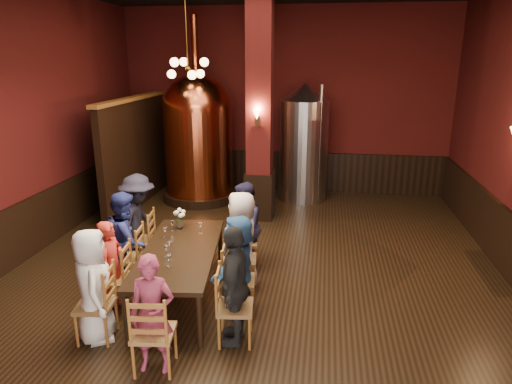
# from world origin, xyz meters

# --- Properties ---
(room) EXTENTS (10.00, 10.02, 4.50)m
(room) POSITION_xyz_m (0.00, 0.00, 2.25)
(room) COLOR black
(room) RESTS_ON ground
(wainscot_back) EXTENTS (7.90, 0.08, 1.00)m
(wainscot_back) POSITION_xyz_m (0.00, 4.96, 0.50)
(wainscot_back) COLOR black
(wainscot_back) RESTS_ON ground
(wainscot_left) EXTENTS (0.08, 9.90, 1.00)m
(wainscot_left) POSITION_xyz_m (-3.96, 0.00, 0.50)
(wainscot_left) COLOR black
(wainscot_left) RESTS_ON ground
(column) EXTENTS (0.58, 0.58, 4.50)m
(column) POSITION_xyz_m (-0.30, 2.80, 2.25)
(column) COLOR #470F0F
(column) RESTS_ON ground
(partition) EXTENTS (0.22, 3.50, 2.40)m
(partition) POSITION_xyz_m (-3.20, 3.20, 1.20)
(partition) COLOR black
(partition) RESTS_ON ground
(pendant_cluster) EXTENTS (0.90, 0.90, 1.70)m
(pendant_cluster) POSITION_xyz_m (-1.80, 2.90, 3.10)
(pendant_cluster) COLOR #A57226
(pendant_cluster) RESTS_ON room
(sconce_column) EXTENTS (0.20, 0.20, 0.36)m
(sconce_column) POSITION_xyz_m (-0.30, 2.50, 2.20)
(sconce_column) COLOR black
(sconce_column) RESTS_ON column
(dining_table) EXTENTS (1.29, 2.50, 0.75)m
(dining_table) POSITION_xyz_m (-0.91, -0.76, 0.69)
(dining_table) COLOR black
(dining_table) RESTS_ON ground
(chair_0) EXTENTS (0.51, 0.51, 0.92)m
(chair_0) POSITION_xyz_m (-1.64, -1.85, 0.46)
(chair_0) COLOR #9A5B27
(chair_0) RESTS_ON ground
(person_0) EXTENTS (0.73, 0.83, 1.43)m
(person_0) POSITION_xyz_m (-1.64, -1.85, 0.72)
(person_0) COLOR white
(person_0) RESTS_ON ground
(chair_1) EXTENTS (0.51, 0.51, 0.92)m
(chair_1) POSITION_xyz_m (-1.72, -1.19, 0.46)
(chair_1) COLOR #9A5B27
(chair_1) RESTS_ON ground
(person_1) EXTENTS (0.34, 0.49, 1.28)m
(person_1) POSITION_xyz_m (-1.72, -1.19, 0.64)
(person_1) COLOR red
(person_1) RESTS_ON ground
(chair_2) EXTENTS (0.51, 0.51, 0.92)m
(chair_2) POSITION_xyz_m (-1.80, -0.53, 0.46)
(chair_2) COLOR #9A5B27
(chair_2) RESTS_ON ground
(person_2) EXTENTS (0.56, 0.79, 1.48)m
(person_2) POSITION_xyz_m (-1.80, -0.53, 0.74)
(person_2) COLOR navy
(person_2) RESTS_ON ground
(chair_3) EXTENTS (0.51, 0.51, 0.92)m
(chair_3) POSITION_xyz_m (-1.88, 0.13, 0.46)
(chair_3) COLOR #9A5B27
(chair_3) RESTS_ON ground
(person_3) EXTENTS (0.64, 1.05, 1.57)m
(person_3) POSITION_xyz_m (-1.88, 0.13, 0.78)
(person_3) COLOR black
(person_3) RESTS_ON ground
(chair_4) EXTENTS (0.51, 0.51, 0.92)m
(chair_4) POSITION_xyz_m (0.05, -1.64, 0.46)
(chair_4) COLOR #9A5B27
(chair_4) RESTS_ON ground
(person_4) EXTENTS (0.39, 0.88, 1.50)m
(person_4) POSITION_xyz_m (0.05, -1.64, 0.75)
(person_4) COLOR black
(person_4) RESTS_ON ground
(chair_5) EXTENTS (0.51, 0.51, 0.92)m
(chair_5) POSITION_xyz_m (-0.03, -0.98, 0.46)
(chair_5) COLOR #9A5B27
(chair_5) RESTS_ON ground
(person_5) EXTENTS (0.49, 1.31, 1.39)m
(person_5) POSITION_xyz_m (-0.03, -0.98, 0.69)
(person_5) COLOR #33629A
(person_5) RESTS_ON ground
(chair_6) EXTENTS (0.51, 0.51, 0.92)m
(chair_6) POSITION_xyz_m (-0.11, -0.32, 0.46)
(chair_6) COLOR #9A5B27
(chair_6) RESTS_ON ground
(person_6) EXTENTS (0.56, 0.78, 1.50)m
(person_6) POSITION_xyz_m (-0.11, -0.32, 0.75)
(person_6) COLOR beige
(person_6) RESTS_ON ground
(chair_7) EXTENTS (0.51, 0.51, 0.92)m
(chair_7) POSITION_xyz_m (-0.19, 0.34, 0.46)
(chair_7) COLOR #9A5B27
(chair_7) RESTS_ON ground
(person_7) EXTENTS (0.41, 0.73, 1.44)m
(person_7) POSITION_xyz_m (-0.19, 0.34, 0.72)
(person_7) COLOR #1C1A34
(person_7) RESTS_ON ground
(chair_8) EXTENTS (0.51, 0.51, 0.92)m
(chair_8) POSITION_xyz_m (-0.72, -2.29, 0.46)
(chair_8) COLOR #9A5B27
(chair_8) RESTS_ON ground
(person_8) EXTENTS (0.53, 0.37, 1.36)m
(person_8) POSITION_xyz_m (-0.72, -2.29, 0.68)
(person_8) COLOR #8D2F48
(person_8) RESTS_ON ground
(copper_kettle) EXTENTS (1.78, 1.78, 4.20)m
(copper_kettle) POSITION_xyz_m (-1.91, 3.88, 1.53)
(copper_kettle) COLOR black
(copper_kettle) RESTS_ON ground
(steel_vessel) EXTENTS (1.23, 1.23, 2.75)m
(steel_vessel) POSITION_xyz_m (0.54, 4.27, 1.37)
(steel_vessel) COLOR #B2B2B7
(steel_vessel) RESTS_ON ground
(rose_vase) EXTENTS (0.19, 0.19, 0.33)m
(rose_vase) POSITION_xyz_m (-1.16, 0.02, 0.96)
(rose_vase) COLOR white
(rose_vase) RESTS_ON dining_table
(wine_glass_0) EXTENTS (0.07, 0.07, 0.17)m
(wine_glass_0) POSITION_xyz_m (-1.00, -0.89, 0.83)
(wine_glass_0) COLOR white
(wine_glass_0) RESTS_ON dining_table
(wine_glass_1) EXTENTS (0.07, 0.07, 0.17)m
(wine_glass_1) POSITION_xyz_m (-1.24, -0.09, 0.83)
(wine_glass_1) COLOR white
(wine_glass_1) RESTS_ON dining_table
(wine_glass_2) EXTENTS (0.07, 0.07, 0.17)m
(wine_glass_2) POSITION_xyz_m (-1.24, -0.40, 0.83)
(wine_glass_2) COLOR white
(wine_glass_2) RESTS_ON dining_table
(wine_glass_3) EXTENTS (0.07, 0.07, 0.17)m
(wine_glass_3) POSITION_xyz_m (-1.01, -1.02, 0.83)
(wine_glass_3) COLOR white
(wine_glass_3) RESTS_ON dining_table
(wine_glass_4) EXTENTS (0.07, 0.07, 0.17)m
(wine_glass_4) POSITION_xyz_m (-0.99, -1.76, 0.83)
(wine_glass_4) COLOR white
(wine_glass_4) RESTS_ON dining_table
(wine_glass_5) EXTENTS (0.07, 0.07, 0.17)m
(wine_glass_5) POSITION_xyz_m (-0.88, -1.31, 0.83)
(wine_glass_5) COLOR white
(wine_glass_5) RESTS_ON dining_table
(wine_glass_6) EXTENTS (0.07, 0.07, 0.17)m
(wine_glass_6) POSITION_xyz_m (-0.78, -0.13, 0.83)
(wine_glass_6) COLOR white
(wine_glass_6) RESTS_ON dining_table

